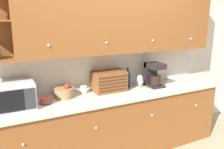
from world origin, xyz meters
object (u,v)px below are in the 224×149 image
Objects in this scene: wine_glass at (140,79)px; coffee_maker at (154,74)px; bowl_stack_on_counter at (46,100)px; fruit_basket at (65,92)px; wine_bottle at (128,78)px; microwave at (12,95)px; mug at (84,89)px; bread_box at (109,81)px.

wine_glass is 0.53× the size of coffee_maker.
coffee_maker is (1.56, 0.02, 0.13)m from bowl_stack_on_counter.
wine_bottle is (0.94, 0.03, 0.07)m from fruit_basket.
bowl_stack_on_counter is (0.35, -0.03, -0.10)m from microwave.
mug is (0.27, 0.05, -0.02)m from fruit_basket.
bread_box is at bearing 173.07° from wine_glass.
wine_bottle reaches higher than bowl_stack_on_counter.
coffee_maker is (0.22, -0.03, 0.05)m from wine_glass.
bowl_stack_on_counter is at bearing -162.28° from mug.
coffee_maker is at bearing -6.97° from wine_glass.
bread_box is 0.32m from wine_bottle.
fruit_basket is 0.62m from bread_box.
fruit_basket is (0.61, 0.09, -0.08)m from microwave.
bowl_stack_on_counter is 0.59× the size of fruit_basket.
wine_bottle is 0.39m from coffee_maker.
wine_glass reaches higher than bowl_stack_on_counter.
fruit_basket is (0.26, 0.12, 0.02)m from bowl_stack_on_counter.
bowl_stack_on_counter is 0.80× the size of wine_glass.
wine_bottle is (0.66, -0.02, 0.08)m from mug.
mug is 0.23× the size of bread_box.
bread_box is at bearing -1.14° from fruit_basket.
mug is (0.53, 0.17, 0.00)m from bowl_stack_on_counter.
wine_bottle reaches higher than fruit_basket.
fruit_basket is at bearing 175.79° from coffee_maker.
wine_glass is (0.47, -0.06, -0.01)m from bread_box.
coffee_maker reaches higher than bread_box.
bowl_stack_on_counter is at bearing -154.81° from fruit_basket.
coffee_maker reaches higher than bowl_stack_on_counter.
bowl_stack_on_counter is 1.34m from wine_glass.
wine_bottle is (0.32, 0.04, -0.01)m from bread_box.
coffee_maker is (0.69, -0.08, 0.04)m from bread_box.
bread_box is (0.34, -0.06, 0.09)m from mug.
bread_box is 2.36× the size of wine_glass.
bowl_stack_on_counter is 1.45× the size of mug.
wine_bottle is 0.82× the size of coffee_maker.
fruit_basket is 0.89× the size of wine_bottle.
bowl_stack_on_counter is at bearing -5.30° from microwave.
bread_box is (1.22, 0.08, -0.00)m from microwave.
mug is at bearing 8.83° from microwave.
fruit_basket is at bearing 8.23° from microwave.
bowl_stack_on_counter is at bearing -172.94° from bread_box.
mug is at bearing 178.22° from wine_bottle.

